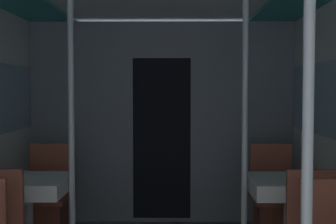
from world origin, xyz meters
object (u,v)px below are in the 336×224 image
support_pole_left_1 (72,134)px  support_pole_right_0 (307,174)px  dining_table_left_1 (28,189)px  support_pole_right_1 (245,134)px  chair_right_far_1 (274,214)px  chair_left_far_1 (47,213)px  dining_table_right_1 (289,190)px

support_pole_left_1 → support_pole_right_0: size_ratio=1.00×
dining_table_left_1 → support_pole_right_1: bearing=-0.0°
support_pole_right_0 → support_pole_right_1: 1.79m
dining_table_left_1 → chair_right_far_1: bearing=14.9°
chair_left_far_1 → chair_right_far_1: bearing=-180.0°
dining_table_right_1 → dining_table_left_1: bearing=180.0°
dining_table_left_1 → chair_left_far_1: chair_left_far_1 is taller
chair_left_far_1 → support_pole_right_0: (1.80, -2.37, 0.82)m
support_pole_left_1 → dining_table_right_1: bearing=0.0°
chair_left_far_1 → support_pole_right_1: 2.06m
support_pole_right_0 → chair_right_far_1: 2.53m
dining_table_left_1 → dining_table_right_1: same height
chair_left_far_1 → support_pole_left_1: support_pole_left_1 is taller
dining_table_left_1 → support_pole_right_0: support_pole_right_0 is taller
chair_left_far_1 → support_pole_right_1: support_pole_right_1 is taller
dining_table_left_1 → support_pole_left_1: 0.59m
chair_left_far_1 → support_pole_right_1: size_ratio=0.43×
chair_left_far_1 → support_pole_left_1: 1.07m
dining_table_left_1 → chair_left_far_1: 0.68m
chair_right_far_1 → support_pole_right_1: support_pole_right_1 is taller
dining_table_left_1 → support_pole_left_1: bearing=-0.0°
dining_table_left_1 → chair_left_far_1: (0.00, 0.58, -0.36)m
support_pole_right_0 → dining_table_right_1: bearing=78.3°
dining_table_left_1 → dining_table_right_1: bearing=0.0°
dining_table_right_1 → support_pole_right_1: size_ratio=0.34×
dining_table_left_1 → chair_right_far_1: 2.27m
dining_table_right_1 → support_pole_right_1: support_pole_right_1 is taller
support_pole_right_1 → support_pole_right_0: bearing=-90.0°
chair_right_far_1 → dining_table_left_1: bearing=14.9°
dining_table_right_1 → chair_right_far_1: chair_right_far_1 is taller
dining_table_left_1 → chair_right_far_1: size_ratio=0.79×
chair_left_far_1 → dining_table_right_1: chair_left_far_1 is taller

